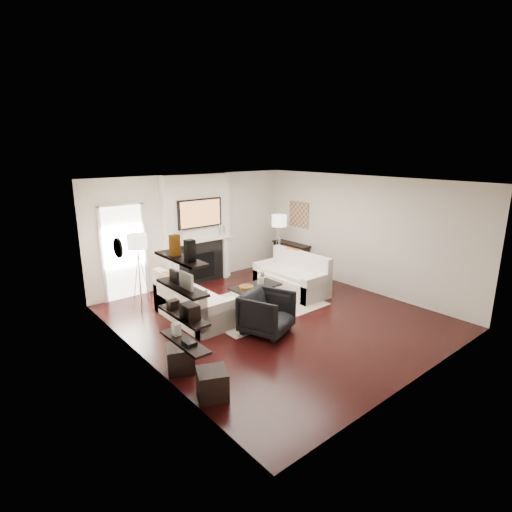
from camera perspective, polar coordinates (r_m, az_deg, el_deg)
room_envelope at (r=7.73m, az=2.85°, el=0.54°), size 6.00×6.00×6.00m
chimney_breast at (r=9.98m, az=-8.40°, el=3.73°), size 1.80×0.25×2.70m
fireplace_surround at (r=10.06m, az=-7.82°, el=-1.02°), size 1.30×0.02×1.04m
firebox at (r=10.08m, az=-7.79°, el=-1.40°), size 0.75×0.02×0.65m
mantel_pilaster_l at (r=9.69m, az=-11.33°, el=-1.63°), size 0.12×0.08×1.10m
mantel_pilaster_r at (r=10.41m, az=-4.38°, el=-0.19°), size 0.12×0.08×1.10m
mantel_shelf at (r=9.87m, az=-7.79°, el=2.27°), size 1.70×0.18×0.07m
tv_body at (r=9.77m, az=-8.00°, el=6.07°), size 1.20×0.06×0.70m
tv_screen at (r=9.74m, az=-7.90°, el=6.05°), size 1.10×0.00×0.62m
candlestick_l_tall at (r=9.57m, az=-10.65°, el=2.87°), size 0.04×0.04×0.30m
candlestick_l_short at (r=9.52m, az=-11.32°, el=2.58°), size 0.04×0.04×0.24m
candlestick_r_tall at (r=10.14m, az=-5.22°, el=3.75°), size 0.04×0.04×0.30m
candlestick_r_short at (r=10.21m, az=-4.61°, el=3.68°), size 0.04×0.04×0.24m
hallway_panel at (r=9.34m, az=-18.37°, el=0.44°), size 0.90×0.02×2.10m
door_trim_l at (r=9.17m, az=-21.10°, el=-0.07°), size 0.06×0.06×2.16m
door_trim_r at (r=9.50m, az=-15.65°, el=0.90°), size 0.06×0.06×2.16m
door_trim_top at (r=9.12m, az=-18.89°, el=6.99°), size 1.02×0.06×0.06m
rug at (r=8.72m, az=0.04°, el=-7.03°), size 2.60×2.00×0.01m
loveseat_left_base at (r=8.08m, az=-8.83°, el=-7.50°), size 0.85×1.80×0.42m
loveseat_left_back at (r=7.81m, az=-11.04°, el=-5.92°), size 0.18×1.80×0.80m
loveseat_left_arm_n at (r=7.41m, az=-5.58°, el=-8.77°), size 0.85×0.18×0.60m
loveseat_left_arm_s at (r=8.71m, az=-11.63°, el=-5.30°), size 0.85×0.18×0.60m
loveseat_left_cushion at (r=8.01m, az=-8.60°, el=-5.70°), size 0.63×1.44×0.10m
pillow_left_orange at (r=7.99m, az=-12.16°, el=-3.93°), size 0.10×0.42×0.42m
pillow_left_charcoal at (r=7.50m, az=-10.00°, el=-5.19°), size 0.10×0.40×0.40m
loveseat_right_base at (r=9.49m, az=4.98°, el=-3.90°), size 0.85×1.80×0.42m
loveseat_right_back at (r=9.62m, az=6.45°, el=-1.69°), size 0.18×1.80×0.80m
loveseat_right_arm_n at (r=8.93m, az=8.65°, el=-4.63°), size 0.85×0.18×0.60m
loveseat_right_arm_s at (r=10.02m, az=1.74°, el=-2.26°), size 0.85×0.18×0.60m
loveseat_right_cushion at (r=9.37m, az=4.80°, el=-2.46°), size 0.63×1.44×0.10m
pillow_right_orange at (r=9.76m, az=5.22°, el=-0.16°), size 0.10×0.42×0.42m
pillow_right_charcoal at (r=9.37m, az=7.80°, el=-0.96°), size 0.10×0.40×0.40m
coffee_table at (r=8.66m, az=-0.07°, el=-4.38°), size 1.10×0.55×0.04m
coffee_leg_nw at (r=8.29m, az=-1.78°, el=-6.88°), size 0.02×0.02×0.38m
coffee_leg_ne at (r=8.89m, az=3.33°, el=-5.33°), size 0.02×0.02×0.38m
coffee_leg_sw at (r=8.61m, az=-3.59°, el=-6.03°), size 0.02×0.02×0.38m
coffee_leg_se at (r=9.20m, az=1.45°, el=-4.60°), size 0.02×0.02×0.38m
hurricane_glass at (r=8.70m, az=0.69°, el=-3.18°), size 0.15×0.15×0.26m
hurricane_candle at (r=8.72m, az=0.68°, el=-3.58°), size 0.11×0.11×0.16m
copper_bowl at (r=8.50m, az=-1.38°, el=-4.46°), size 0.31×0.31×0.05m
armchair at (r=7.36m, az=1.57°, el=-7.85°), size 1.05×1.02×0.85m
lamp_left_post at (r=8.76m, az=-16.21°, el=-3.40°), size 0.02×0.02×1.20m
lamp_left_shade at (r=8.54m, az=-16.63°, el=2.02°), size 0.40×0.40×0.30m
lamp_left_leg_a at (r=8.81m, az=-15.56°, el=-3.26°), size 0.25×0.02×1.23m
lamp_left_leg_b at (r=8.83m, az=-16.79°, el=-3.31°), size 0.14×0.22×1.23m
lamp_left_leg_c at (r=8.66m, az=-16.29°, el=-3.63°), size 0.14×0.22×1.23m
lamp_right_post at (r=10.76m, az=3.27°, el=0.61°), size 0.02×0.02×1.20m
lamp_right_shade at (r=10.58m, az=3.34°, el=5.07°), size 0.40×0.40×0.30m
lamp_right_leg_a at (r=10.83m, az=3.69°, el=0.70°), size 0.25×0.02×1.23m
lamp_right_leg_b at (r=10.79m, az=2.71°, el=0.66°), size 0.14×0.22×1.23m
lamp_right_leg_c at (r=10.66m, az=3.40°, el=0.46°), size 0.14×0.22×1.23m
console_top at (r=11.12m, az=5.06°, el=1.73°), size 0.35×1.20×0.04m
console_leg_n at (r=10.84m, az=7.06°, el=-0.72°), size 0.30×0.04×0.71m
console_leg_s at (r=11.59m, az=3.11°, el=0.42°), size 0.30×0.04×0.71m
wall_art at (r=10.99m, az=6.15°, el=5.92°), size 0.03×0.70×0.70m
shelf_bottom at (r=5.74m, az=-10.17°, el=-11.99°), size 0.25×1.00×0.03m
shelf_lower at (r=5.57m, az=-10.36°, el=-8.33°), size 0.25×1.00×0.04m
shelf_upper at (r=5.43m, az=-10.56°, el=-4.45°), size 0.25×1.00×0.04m
shelf_top at (r=5.31m, az=-10.77°, el=-0.38°), size 0.25×1.00×0.04m
decor_magfile_a at (r=5.05m, az=-9.43°, el=0.75°), size 0.12×0.10×0.28m
decor_magfile_b at (r=5.38m, az=-11.52°, el=1.52°), size 0.12×0.10×0.28m
decor_frame_a at (r=5.28m, az=-9.94°, el=-3.51°), size 0.04×0.30×0.22m
decor_frame_b at (r=5.55m, az=-11.58°, el=-2.88°), size 0.04×0.22×0.18m
decor_wine_rack at (r=5.38m, az=-9.43°, el=-7.81°), size 0.18×0.25×0.20m
decor_box_small at (r=5.77m, az=-11.75°, el=-6.75°), size 0.15×0.12×0.12m
decor_books at (r=5.62m, az=-9.50°, el=-12.11°), size 0.14×0.20×0.05m
decor_box_tall at (r=5.87m, az=-11.32°, el=-10.25°), size 0.10×0.10×0.18m
clock_rim at (r=7.00m, az=-19.12°, el=1.11°), size 0.04×0.34×0.34m
clock_face at (r=7.00m, az=-18.93°, el=1.14°), size 0.01×0.29×0.29m
ottoman_near at (r=6.38m, az=-10.78°, el=-14.17°), size 0.52×0.52×0.40m
ottoman_far at (r=5.73m, az=-6.25°, el=-17.68°), size 0.53×0.53×0.40m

